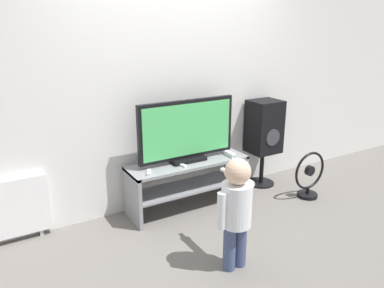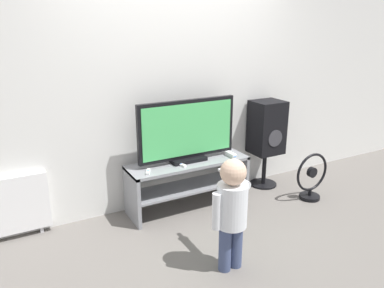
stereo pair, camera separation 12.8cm
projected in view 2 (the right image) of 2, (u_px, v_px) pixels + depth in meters
name	position (u px, v px, depth m)	size (l,w,h in m)	color
ground_plane	(198.00, 215.00, 3.88)	(16.00, 16.00, 0.00)	slate
wall_back	(175.00, 83.00, 3.89)	(10.00, 0.06, 2.60)	silver
tv_stand	(188.00, 177.00, 3.94)	(1.29, 0.41, 0.52)	gray
television	(187.00, 132.00, 3.81)	(1.07, 0.20, 0.64)	black
game_console	(231.00, 155.00, 4.02)	(0.05, 0.16, 0.04)	white
remote_primary	(148.00, 172.00, 3.58)	(0.09, 0.13, 0.03)	white
remote_secondary	(181.00, 165.00, 3.76)	(0.07, 0.13, 0.03)	white
child	(231.00, 206.00, 2.88)	(0.35, 0.52, 0.93)	#3F4C72
speaker_tower	(267.00, 130.00, 4.39)	(0.36, 0.33, 1.04)	black
floor_fan	(311.00, 179.00, 4.17)	(0.44, 0.23, 0.54)	black
radiator	(10.00, 206.00, 3.35)	(0.67, 0.08, 0.60)	white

